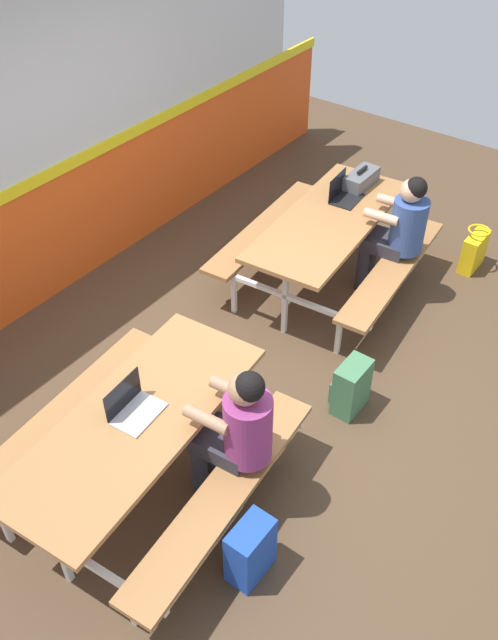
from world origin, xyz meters
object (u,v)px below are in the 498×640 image
(picnic_table_left, at_px, (138,435))
(backpack_dark, at_px, (249,550))
(satchel_spare, at_px, (351,387))
(picnic_table_right, at_px, (328,234))
(student_nearer, at_px, (237,428))
(student_further, at_px, (399,227))
(laptop_silver, at_px, (133,407))
(laptop_dark, at_px, (343,194))
(tote_bag_bright, at_px, (474,251))
(toolbox_grey, at_px, (361,179))

(picnic_table_left, height_order, backpack_dark, picnic_table_left)
(satchel_spare, bearing_deg, picnic_table_right, 39.20)
(picnic_table_right, bearing_deg, backpack_dark, -156.86)
(picnic_table_left, height_order, satchel_spare, picnic_table_left)
(student_nearer, xyz_separation_m, student_further, (2.60, 0.24, 0.00))
(picnic_table_left, xyz_separation_m, student_nearer, (0.33, -0.53, 0.13))
(student_further, bearing_deg, laptop_silver, 173.61)
(student_further, distance_m, satchel_spare, 1.60)
(student_further, xyz_separation_m, backpack_dark, (-2.98, -0.62, -0.49))
(laptop_dark, height_order, satchel_spare, laptop_dark)
(student_further, bearing_deg, tote_bag_bright, -28.93)
(laptop_dark, relative_size, backpack_dark, 0.77)
(laptop_silver, xyz_separation_m, tote_bag_bright, (3.74, -0.78, -0.59))
(laptop_dark, height_order, backpack_dark, laptop_dark)
(picnic_table_right, bearing_deg, student_further, -62.27)
(picnic_table_right, relative_size, laptop_dark, 5.70)
(laptop_silver, bearing_deg, student_further, -6.39)
(picnic_table_left, distance_m, backpack_dark, 0.98)
(toolbox_grey, xyz_separation_m, tote_bag_bright, (0.46, -1.05, -0.62))
(laptop_silver, height_order, backpack_dark, laptop_silver)
(backpack_dark, xyz_separation_m, satchel_spare, (1.52, 0.19, 0.00))
(student_further, bearing_deg, picnic_table_right, 117.73)
(picnic_table_left, xyz_separation_m, laptop_dark, (3.01, 0.32, 0.21))
(backpack_dark, bearing_deg, tote_bag_bright, 2.49)
(toolbox_grey, bearing_deg, student_nearer, -164.30)
(laptop_silver, height_order, satchel_spare, laptop_silver)
(student_nearer, relative_size, laptop_dark, 3.56)
(picnic_table_left, height_order, laptop_dark, laptop_dark)
(toolbox_grey, distance_m, backpack_dark, 3.62)
(laptop_dark, height_order, tote_bag_bright, laptop_dark)
(picnic_table_left, distance_m, picnic_table_right, 2.67)
(picnic_table_left, bearing_deg, backpack_dark, -92.96)
(picnic_table_right, bearing_deg, tote_bag_bright, -41.81)
(tote_bag_bright, bearing_deg, picnic_table_right, 138.19)
(picnic_table_right, height_order, backpack_dark, picnic_table_right)
(laptop_dark, xyz_separation_m, tote_bag_bright, (0.75, -1.06, -0.59))
(picnic_table_right, relative_size, laptop_silver, 5.70)
(satchel_spare, bearing_deg, picnic_table_left, 154.18)
(laptop_dark, bearing_deg, satchel_spare, -146.04)
(backpack_dark, bearing_deg, laptop_silver, 85.48)
(tote_bag_bright, distance_m, satchel_spare, 2.29)
(toolbox_grey, bearing_deg, student_further, -121.96)
(backpack_dark, xyz_separation_m, tote_bag_bright, (3.81, 0.17, -0.02))
(student_further, xyz_separation_m, toolbox_grey, (0.37, 0.59, 0.10))
(picnic_table_left, xyz_separation_m, picnic_table_right, (2.66, 0.25, 0.00))
(picnic_table_right, distance_m, satchel_spare, 1.56)
(picnic_table_left, distance_m, toolbox_grey, 3.33)
(laptop_dark, bearing_deg, tote_bag_bright, -54.60)
(picnic_table_left, bearing_deg, tote_bag_bright, -11.16)
(picnic_table_right, height_order, satchel_spare, picnic_table_right)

